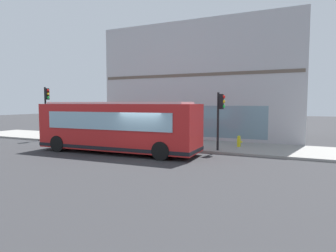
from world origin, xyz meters
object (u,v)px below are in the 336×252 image
at_px(fire_hydrant, 239,141).
at_px(pedestrian_near_hydrant, 91,127).
at_px(city_bus_nearside, 117,127).
at_px(pedestrian_near_building_entrance, 120,129).
at_px(traffic_light_near_corner, 220,110).
at_px(traffic_light_down_block, 46,103).
at_px(pedestrian_walking_along_curb, 135,130).

height_order(fire_hydrant, pedestrian_near_hydrant, pedestrian_near_hydrant).
bearing_deg(city_bus_nearside, fire_hydrant, -54.94).
bearing_deg(pedestrian_near_building_entrance, traffic_light_near_corner, -97.89).
bearing_deg(traffic_light_near_corner, traffic_light_down_block, 89.77).
bearing_deg(traffic_light_near_corner, city_bus_nearside, 114.02).
height_order(traffic_light_near_corner, pedestrian_near_building_entrance, traffic_light_near_corner).
height_order(traffic_light_near_corner, pedestrian_near_hydrant, traffic_light_near_corner).
distance_m(traffic_light_near_corner, pedestrian_near_hydrant, 10.43).
xyz_separation_m(city_bus_nearside, fire_hydrant, (4.50, -6.41, -1.04)).
distance_m(city_bus_nearside, traffic_light_near_corner, 6.27).
bearing_deg(traffic_light_near_corner, pedestrian_walking_along_curb, 83.76).
relative_size(city_bus_nearside, traffic_light_near_corner, 2.90).
distance_m(fire_hydrant, pedestrian_near_building_entrance, 8.77).
distance_m(fire_hydrant, pedestrian_walking_along_curb, 7.23).
relative_size(pedestrian_near_building_entrance, pedestrian_near_hydrant, 0.89).
distance_m(city_bus_nearside, pedestrian_walking_along_curb, 3.31).
bearing_deg(traffic_light_near_corner, fire_hydrant, -20.93).
xyz_separation_m(city_bus_nearside, pedestrian_walking_along_curb, (3.21, 0.68, -0.45)).
height_order(traffic_light_down_block, pedestrian_walking_along_curb, traffic_light_down_block).
relative_size(fire_hydrant, pedestrian_near_building_entrance, 0.48).
xyz_separation_m(city_bus_nearside, pedestrian_near_hydrant, (3.21, 4.66, -0.41)).
bearing_deg(pedestrian_near_building_entrance, traffic_light_down_block, 99.43).
height_order(traffic_light_near_corner, fire_hydrant, traffic_light_near_corner).
xyz_separation_m(pedestrian_walking_along_curb, pedestrian_near_building_entrance, (0.41, 1.61, -0.08)).
distance_m(pedestrian_walking_along_curb, pedestrian_near_hydrant, 3.97).
distance_m(traffic_light_down_block, pedestrian_walking_along_curb, 8.15).
bearing_deg(fire_hydrant, traffic_light_near_corner, 159.07).
relative_size(traffic_light_down_block, pedestrian_near_building_entrance, 2.69).
height_order(traffic_light_near_corner, pedestrian_walking_along_curb, traffic_light_near_corner).
bearing_deg(pedestrian_walking_along_curb, pedestrian_near_building_entrance, 75.80).
height_order(city_bus_nearside, fire_hydrant, city_bus_nearside).
distance_m(city_bus_nearside, pedestrian_near_hydrant, 5.67).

